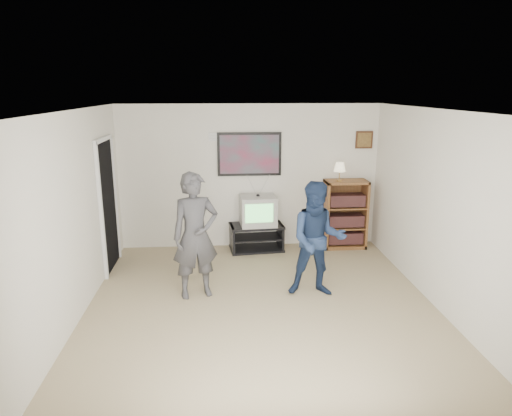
{
  "coord_description": "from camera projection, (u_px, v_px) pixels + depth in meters",
  "views": [
    {
      "loc": [
        -0.48,
        -5.31,
        2.74
      ],
      "look_at": [
        -0.02,
        0.74,
        1.15
      ],
      "focal_mm": 32.0,
      "sensor_mm": 36.0,
      "label": 1
    }
  ],
  "objects": [
    {
      "name": "room_shell",
      "position": [
        260.0,
        208.0,
        5.87
      ],
      "size": [
        4.51,
        5.0,
        2.51
      ],
      "color": "#978060",
      "rests_on": "ground"
    },
    {
      "name": "media_stand",
      "position": [
        256.0,
        237.0,
        7.96
      ],
      "size": [
        0.96,
        0.6,
        0.46
      ],
      "rotation": [
        0.0,
        0.0,
        0.1
      ],
      "color": "black",
      "rests_on": "room_shell"
    },
    {
      "name": "crt_television",
      "position": [
        258.0,
        211.0,
        7.83
      ],
      "size": [
        0.64,
        0.55,
        0.51
      ],
      "primitive_type": null,
      "rotation": [
        0.0,
        0.0,
        0.07
      ],
      "color": "#B1B0AB",
      "rests_on": "media_stand"
    },
    {
      "name": "bookshelf",
      "position": [
        345.0,
        214.0,
        8.03
      ],
      "size": [
        0.73,
        0.42,
        1.2
      ],
      "primitive_type": null,
      "color": "brown",
      "rests_on": "room_shell"
    },
    {
      "name": "table_lamp",
      "position": [
        340.0,
        172.0,
        7.79
      ],
      "size": [
        0.2,
        0.2,
        0.32
      ],
      "primitive_type": null,
      "color": "#FFF1C1",
      "rests_on": "bookshelf"
    },
    {
      "name": "person_tall",
      "position": [
        195.0,
        236.0,
        6.04
      ],
      "size": [
        0.71,
        0.57,
        1.7
      ],
      "primitive_type": "imported",
      "rotation": [
        0.0,
        0.0,
        0.28
      ],
      "color": "#3D3C40",
      "rests_on": "room_shell"
    },
    {
      "name": "person_short",
      "position": [
        318.0,
        240.0,
        6.09
      ],
      "size": [
        0.83,
        0.68,
        1.58
      ],
      "primitive_type": "imported",
      "rotation": [
        0.0,
        0.0,
        -0.11
      ],
      "color": "#1B2B4B",
      "rests_on": "room_shell"
    },
    {
      "name": "controller_left",
      "position": [
        193.0,
        200.0,
        6.18
      ],
      "size": [
        0.07,
        0.12,
        0.03
      ],
      "primitive_type": "cube",
      "rotation": [
        0.0,
        0.0,
        -0.31
      ],
      "color": "white",
      "rests_on": "person_tall"
    },
    {
      "name": "controller_right",
      "position": [
        311.0,
        215.0,
        6.22
      ],
      "size": [
        0.05,
        0.11,
        0.03
      ],
      "primitive_type": "cube",
      "rotation": [
        0.0,
        0.0,
        -0.17
      ],
      "color": "white",
      "rests_on": "person_short"
    },
    {
      "name": "poster",
      "position": [
        249.0,
        154.0,
        7.82
      ],
      "size": [
        1.1,
        0.03,
        0.75
      ],
      "primitive_type": "cube",
      "color": "black",
      "rests_on": "room_shell"
    },
    {
      "name": "air_vent",
      "position": [
        217.0,
        137.0,
        7.71
      ],
      "size": [
        0.28,
        0.02,
        0.14
      ],
      "primitive_type": "cube",
      "color": "white",
      "rests_on": "room_shell"
    },
    {
      "name": "small_picture",
      "position": [
        364.0,
        140.0,
        7.92
      ],
      "size": [
        0.3,
        0.03,
        0.3
      ],
      "primitive_type": "cube",
      "color": "#4A2817",
      "rests_on": "room_shell"
    },
    {
      "name": "doorway",
      "position": [
        108.0,
        206.0,
        6.98
      ],
      "size": [
        0.03,
        0.85,
        2.0
      ],
      "primitive_type": "cube",
      "color": "black",
      "rests_on": "room_shell"
    }
  ]
}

